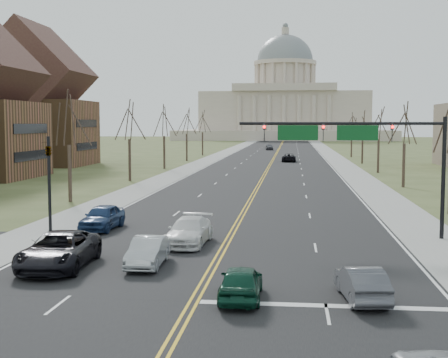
% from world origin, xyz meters
% --- Properties ---
extents(ground, '(600.00, 600.00, 0.00)m').
position_xyz_m(ground, '(0.00, 0.00, 0.00)').
color(ground, '#434F27').
rests_on(ground, ground).
extents(road, '(20.00, 380.00, 0.01)m').
position_xyz_m(road, '(0.00, 110.00, 0.01)').
color(road, black).
rests_on(road, ground).
extents(cross_road, '(120.00, 14.00, 0.01)m').
position_xyz_m(cross_road, '(0.00, 6.00, 0.01)').
color(cross_road, black).
rests_on(cross_road, ground).
extents(sidewalk_left, '(4.00, 380.00, 0.03)m').
position_xyz_m(sidewalk_left, '(-12.00, 110.00, 0.01)').
color(sidewalk_left, gray).
rests_on(sidewalk_left, ground).
extents(sidewalk_right, '(4.00, 380.00, 0.03)m').
position_xyz_m(sidewalk_right, '(12.00, 110.00, 0.01)').
color(sidewalk_right, gray).
rests_on(sidewalk_right, ground).
extents(center_line, '(0.42, 380.00, 0.01)m').
position_xyz_m(center_line, '(0.00, 110.00, 0.01)').
color(center_line, gold).
rests_on(center_line, road).
extents(edge_line_left, '(0.15, 380.00, 0.01)m').
position_xyz_m(edge_line_left, '(-9.80, 110.00, 0.01)').
color(edge_line_left, silver).
rests_on(edge_line_left, road).
extents(edge_line_right, '(0.15, 380.00, 0.01)m').
position_xyz_m(edge_line_right, '(9.80, 110.00, 0.01)').
color(edge_line_right, silver).
rests_on(edge_line_right, road).
extents(stop_bar, '(9.50, 0.50, 0.01)m').
position_xyz_m(stop_bar, '(5.00, -1.00, 0.01)').
color(stop_bar, silver).
rests_on(stop_bar, road).
extents(capitol, '(90.00, 60.00, 50.00)m').
position_xyz_m(capitol, '(0.00, 249.91, 14.20)').
color(capitol, beige).
rests_on(capitol, ground).
extents(signal_mast, '(12.12, 0.44, 7.20)m').
position_xyz_m(signal_mast, '(7.45, 13.50, 5.76)').
color(signal_mast, black).
rests_on(signal_mast, ground).
extents(signal_left, '(0.32, 0.36, 6.00)m').
position_xyz_m(signal_left, '(-11.50, 13.50, 3.71)').
color(signal_left, black).
rests_on(signal_left, ground).
extents(tree_l_0, '(3.96, 3.96, 9.00)m').
position_xyz_m(tree_l_0, '(-15.50, 28.00, 6.94)').
color(tree_l_0, '#32261E').
rests_on(tree_l_0, ground).
extents(tree_r_1, '(3.74, 3.74, 8.50)m').
position_xyz_m(tree_r_1, '(15.50, 44.00, 6.55)').
color(tree_r_1, '#32261E').
rests_on(tree_r_1, ground).
extents(tree_l_1, '(3.96, 3.96, 9.00)m').
position_xyz_m(tree_l_1, '(-15.50, 48.00, 6.94)').
color(tree_l_1, '#32261E').
rests_on(tree_l_1, ground).
extents(tree_r_2, '(3.74, 3.74, 8.50)m').
position_xyz_m(tree_r_2, '(15.50, 64.00, 6.55)').
color(tree_r_2, '#32261E').
rests_on(tree_r_2, ground).
extents(tree_l_2, '(3.96, 3.96, 9.00)m').
position_xyz_m(tree_l_2, '(-15.50, 68.00, 6.94)').
color(tree_l_2, '#32261E').
rests_on(tree_l_2, ground).
extents(tree_r_3, '(3.74, 3.74, 8.50)m').
position_xyz_m(tree_r_3, '(15.50, 84.00, 6.55)').
color(tree_r_3, '#32261E').
rests_on(tree_r_3, ground).
extents(tree_l_3, '(3.96, 3.96, 9.00)m').
position_xyz_m(tree_l_3, '(-15.50, 88.00, 6.94)').
color(tree_l_3, '#32261E').
rests_on(tree_l_3, ground).
extents(tree_r_4, '(3.74, 3.74, 8.50)m').
position_xyz_m(tree_r_4, '(15.50, 104.00, 6.55)').
color(tree_r_4, '#32261E').
rests_on(tree_r_4, ground).
extents(tree_l_4, '(3.96, 3.96, 9.00)m').
position_xyz_m(tree_l_4, '(-15.50, 108.00, 6.94)').
color(tree_l_4, '#32261E').
rests_on(tree_l_4, ground).
extents(bldg_left_far, '(17.10, 14.28, 23.25)m').
position_xyz_m(bldg_left_far, '(-38.00, 74.00, 9.54)').
color(bldg_left_far, brown).
rests_on(bldg_left_far, ground).
extents(car_nb_inner_lead, '(1.65, 4.00, 1.36)m').
position_xyz_m(car_nb_inner_lead, '(1.77, -0.52, 0.69)').
color(car_nb_inner_lead, '#0D3A29').
rests_on(car_nb_inner_lead, road).
extents(car_nb_outer_lead, '(1.90, 4.19, 1.33)m').
position_xyz_m(car_nb_outer_lead, '(6.40, -0.09, 0.68)').
color(car_nb_outer_lead, '#4D4E55').
rests_on(car_nb_outer_lead, road).
extents(car_sb_inner_lead, '(1.55, 4.20, 1.37)m').
position_xyz_m(car_sb_inner_lead, '(-3.12, 4.65, 0.70)').
color(car_sb_inner_lead, '#A7ABAF').
rests_on(car_sb_inner_lead, road).
extents(car_sb_outer_lead, '(3.08, 6.17, 1.68)m').
position_xyz_m(car_sb_outer_lead, '(-7.19, 3.82, 0.85)').
color(car_sb_outer_lead, black).
rests_on(car_sb_outer_lead, road).
extents(car_sb_inner_second, '(2.37, 5.27, 1.50)m').
position_xyz_m(car_sb_inner_second, '(-2.05, 10.15, 0.76)').
color(car_sb_inner_second, silver).
rests_on(car_sb_inner_second, road).
extents(car_sb_outer_second, '(2.11, 4.78, 1.60)m').
position_xyz_m(car_sb_outer_second, '(-8.40, 14.47, 0.81)').
color(car_sb_outer_second, navy).
rests_on(car_sb_outer_second, road).
extents(car_far_nb, '(2.52, 5.29, 1.46)m').
position_xyz_m(car_far_nb, '(3.04, 87.76, 0.74)').
color(car_far_nb, black).
rests_on(car_far_nb, road).
extents(car_far_sb, '(2.22, 4.72, 1.56)m').
position_xyz_m(car_far_sb, '(-2.29, 137.04, 0.79)').
color(car_far_sb, '#56575E').
rests_on(car_far_sb, road).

